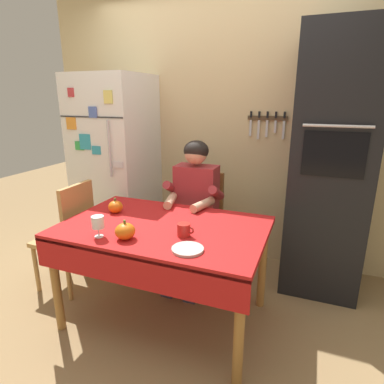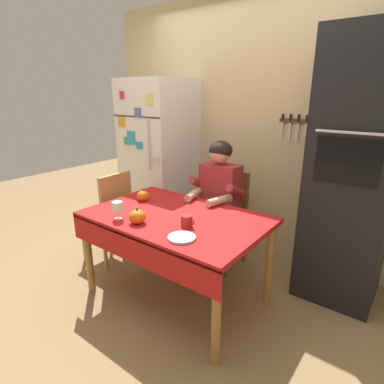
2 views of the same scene
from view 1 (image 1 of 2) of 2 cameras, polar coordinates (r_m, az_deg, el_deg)
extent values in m
plane|color=#93754C|center=(2.53, -5.72, -22.35)|extent=(10.00, 10.00, 0.00)
cube|color=#D1B784|center=(3.23, 5.51, 11.39)|extent=(3.70, 0.10, 2.60)
cube|color=#4C3823|center=(3.07, 13.33, 12.73)|extent=(0.36, 0.02, 0.04)
cube|color=silver|center=(3.09, 10.39, 11.17)|extent=(0.02, 0.01, 0.15)
cube|color=black|center=(3.08, 10.50, 13.47)|extent=(0.02, 0.01, 0.06)
cube|color=silver|center=(3.08, 11.77, 10.83)|extent=(0.02, 0.01, 0.18)
cube|color=black|center=(3.07, 11.91, 13.38)|extent=(0.02, 0.01, 0.06)
cube|color=silver|center=(3.06, 13.18, 10.94)|extent=(0.02, 0.01, 0.15)
cube|color=black|center=(3.05, 13.34, 13.28)|extent=(0.02, 0.01, 0.06)
cube|color=silver|center=(3.05, 14.63, 11.20)|extent=(0.02, 0.01, 0.11)
cube|color=black|center=(3.04, 14.77, 13.18)|extent=(0.02, 0.01, 0.06)
cube|color=silver|center=(3.05, 16.01, 10.59)|extent=(0.02, 0.01, 0.16)
cube|color=black|center=(3.04, 16.21, 13.06)|extent=(0.02, 0.01, 0.06)
cube|color=white|center=(3.36, -13.28, 4.33)|extent=(0.68, 0.68, 1.80)
cylinder|color=silver|center=(2.92, -14.53, 7.43)|extent=(0.02, 0.02, 0.50)
cube|color=#333335|center=(3.02, -17.68, 12.64)|extent=(0.67, 0.01, 0.01)
cube|color=teal|center=(3.02, -16.68, 7.14)|extent=(0.09, 0.02, 0.08)
cube|color=#E5D666|center=(2.89, -14.76, 16.10)|extent=(0.09, 0.01, 0.11)
cube|color=green|center=(3.14, -19.42, 7.79)|extent=(0.09, 0.02, 0.08)
cube|color=silver|center=(2.92, -13.11, 4.75)|extent=(0.10, 0.01, 0.06)
cube|color=#B73338|center=(3.13, -20.81, 16.28)|extent=(0.06, 0.02, 0.08)
cube|color=#4C66B7|center=(2.99, -17.30, 13.43)|extent=(0.09, 0.01, 0.09)
cube|color=orange|center=(3.16, -20.75, 11.37)|extent=(0.10, 0.02, 0.11)
cube|color=teal|center=(3.09, -18.53, 8.48)|extent=(0.11, 0.02, 0.14)
cube|color=black|center=(2.80, 23.42, 4.11)|extent=(0.60, 0.60, 2.10)
cube|color=black|center=(2.47, 23.97, 6.11)|extent=(0.42, 0.01, 0.32)
cylinder|color=silver|center=(2.42, 24.55, 10.66)|extent=(0.45, 0.02, 0.02)
cylinder|color=#9E6B33|center=(2.47, -23.08, -14.99)|extent=(0.06, 0.06, 0.70)
cylinder|color=#9E6B33|center=(2.99, -12.70, -8.27)|extent=(0.06, 0.06, 0.70)
cylinder|color=#9E6B33|center=(1.93, 8.37, -23.58)|extent=(0.06, 0.06, 0.70)
cylinder|color=#9E6B33|center=(2.57, 12.47, -12.69)|extent=(0.06, 0.06, 0.70)
cube|color=red|center=(2.24, -5.09, -6.33)|extent=(1.40, 0.90, 0.04)
cube|color=red|center=(1.94, -10.98, -13.76)|extent=(1.40, 0.01, 0.20)
cube|color=brown|center=(2.93, 1.09, -6.64)|extent=(0.40, 0.40, 0.04)
cube|color=brown|center=(3.00, 2.31, -0.84)|extent=(0.36, 0.04, 0.48)
cylinder|color=brown|center=(2.95, -3.27, -11.40)|extent=(0.04, 0.04, 0.41)
cylinder|color=brown|center=(3.23, -0.74, -8.77)|extent=(0.04, 0.04, 0.41)
cylinder|color=brown|center=(2.84, 3.15, -12.57)|extent=(0.04, 0.04, 0.41)
cylinder|color=brown|center=(3.13, 5.13, -9.71)|extent=(0.04, 0.04, 0.41)
cube|color=#38384C|center=(2.84, -3.70, -16.47)|extent=(0.10, 0.22, 0.08)
cube|color=#38384C|center=(2.78, 0.23, -17.32)|extent=(0.10, 0.22, 0.08)
cylinder|color=#38384C|center=(2.79, -3.24, -12.58)|extent=(0.09, 0.09, 0.38)
cylinder|color=#38384C|center=(2.72, 0.70, -13.34)|extent=(0.09, 0.09, 0.38)
cube|color=#38384C|center=(2.80, -1.78, -6.30)|extent=(0.12, 0.40, 0.11)
cube|color=#38384C|center=(2.74, 1.71, -6.83)|extent=(0.12, 0.40, 0.11)
cube|color=#9E2D33|center=(2.77, 0.84, -0.14)|extent=(0.36, 0.20, 0.48)
cylinder|color=#9E2D33|center=(2.78, -3.53, 0.70)|extent=(0.07, 0.26, 0.18)
cylinder|color=#9E2D33|center=(2.64, 4.39, -0.17)|extent=(0.07, 0.26, 0.18)
cylinder|color=#D8A884|center=(2.62, -3.87, -1.54)|extent=(0.13, 0.27, 0.07)
cylinder|color=#D8A884|center=(2.52, 1.92, -2.27)|extent=(0.13, 0.27, 0.07)
sphere|color=#D8A884|center=(2.68, 0.72, 6.94)|extent=(0.19, 0.19, 0.19)
ellipsoid|color=black|center=(2.68, 0.80, 7.39)|extent=(0.21, 0.21, 0.17)
cube|color=tan|center=(2.94, -21.88, -7.87)|extent=(0.40, 0.40, 0.04)
cube|color=tan|center=(2.73, -19.67, -3.65)|extent=(0.04, 0.36, 0.48)
cylinder|color=tan|center=(3.25, -21.65, -9.83)|extent=(0.04, 0.04, 0.41)
cylinder|color=tan|center=(3.04, -16.83, -11.18)|extent=(0.04, 0.04, 0.41)
cylinder|color=tan|center=(3.04, -26.02, -12.24)|extent=(0.04, 0.04, 0.41)
cylinder|color=tan|center=(2.82, -21.15, -13.96)|extent=(0.04, 0.04, 0.41)
cylinder|color=#B2231E|center=(2.03, -1.48, -6.78)|extent=(0.08, 0.08, 0.09)
torus|color=#B2231E|center=(2.02, -0.27, -6.86)|extent=(0.05, 0.01, 0.05)
cylinder|color=white|center=(2.12, -16.24, -7.61)|extent=(0.06, 0.06, 0.01)
cylinder|color=white|center=(2.11, -16.31, -6.85)|extent=(0.01, 0.01, 0.06)
cylinder|color=white|center=(2.09, -16.45, -5.17)|extent=(0.08, 0.08, 0.08)
ellipsoid|color=orange|center=(2.03, -11.84, -6.86)|extent=(0.13, 0.13, 0.10)
cylinder|color=#4C6023|center=(2.01, -11.95, -5.22)|extent=(0.02, 0.02, 0.02)
ellipsoid|color=orange|center=(2.50, -13.48, -2.57)|extent=(0.11, 0.11, 0.09)
cylinder|color=#4C6023|center=(2.49, -13.57, -1.32)|extent=(0.02, 0.02, 0.02)
cylinder|color=#B7B2A8|center=(1.87, -0.79, -10.17)|extent=(0.19, 0.19, 0.02)
camera|label=2|loc=(0.56, 102.46, 3.41)|focal=29.32mm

